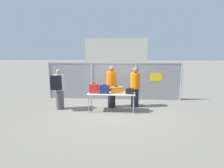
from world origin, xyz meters
TOP-DOWN VIEW (x-y plane):
  - ground_plane at (0.00, 0.00)m, footprint 120.00×120.00m
  - fence_section at (0.02, 1.84)m, footprint 6.99×0.07m
  - inspection_table at (0.02, -0.14)m, footprint 1.95×0.64m
  - suitcase_red at (-0.70, -0.13)m, footprint 0.37×0.34m
  - suitcase_navy at (-0.26, -0.21)m, footprint 0.41×0.22m
  - suitcase_orange at (0.24, -0.11)m, footprint 0.50×0.30m
  - suitcase_black at (0.79, -0.21)m, footprint 0.35×0.25m
  - traveler_hooded at (-2.23, -0.07)m, footprint 0.43×0.67m
  - security_worker_near at (-0.01, 0.43)m, footprint 0.46×0.46m
  - security_worker_far at (1.04, 0.55)m, footprint 0.44×0.44m
  - utility_trailer at (0.80, 3.71)m, footprint 4.41×2.20m
  - distant_hangar at (-1.16, 34.49)m, footprint 12.41×12.57m

SIDE VIEW (x-z plane):
  - ground_plane at x=0.00m, z-range 0.00..0.00m
  - utility_trailer at x=0.80m, z-range 0.06..0.76m
  - inspection_table at x=0.02m, z-range 0.32..1.08m
  - suitcase_black at x=0.79m, z-range 0.75..1.00m
  - suitcase_orange at x=0.24m, z-range 0.75..1.04m
  - security_worker_far at x=1.04m, z-range 0.03..1.81m
  - suitcase_navy at x=-0.26m, z-range 0.75..1.13m
  - security_worker_near at x=-0.01m, z-range 0.03..1.88m
  - suitcase_red at x=-0.70m, z-range 0.75..1.17m
  - traveler_hooded at x=-2.23m, z-range 0.09..1.84m
  - fence_section at x=0.02m, z-range 0.05..1.98m
  - distant_hangar at x=-1.16m, z-range 0.00..5.47m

